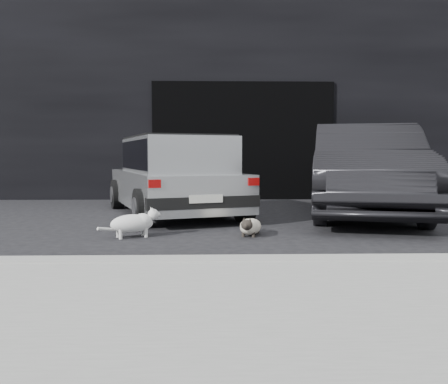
{
  "coord_description": "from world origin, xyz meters",
  "views": [
    {
      "loc": [
        0.29,
        -6.55,
        0.98
      ],
      "look_at": [
        0.46,
        -0.18,
        0.49
      ],
      "focal_mm": 38.0,
      "sensor_mm": 36.0,
      "label": 1
    }
  ],
  "objects_px": {
    "cat_white": "(135,223)",
    "cat_siamese": "(250,226)",
    "silver_hatchback": "(174,172)",
    "second_car": "(366,170)"
  },
  "relations": [
    {
      "from": "second_car",
      "to": "cat_siamese",
      "type": "relative_size",
      "value": 6.26
    },
    {
      "from": "cat_siamese",
      "to": "cat_white",
      "type": "distance_m",
      "value": 1.4
    },
    {
      "from": "silver_hatchback",
      "to": "cat_white",
      "type": "relative_size",
      "value": 5.39
    },
    {
      "from": "silver_hatchback",
      "to": "cat_siamese",
      "type": "height_order",
      "value": "silver_hatchback"
    },
    {
      "from": "cat_white",
      "to": "cat_siamese",
      "type": "bearing_deg",
      "value": 69.04
    },
    {
      "from": "silver_hatchback",
      "to": "second_car",
      "type": "distance_m",
      "value": 3.13
    },
    {
      "from": "silver_hatchback",
      "to": "second_car",
      "type": "height_order",
      "value": "second_car"
    },
    {
      "from": "second_car",
      "to": "cat_white",
      "type": "distance_m",
      "value": 4.01
    },
    {
      "from": "silver_hatchback",
      "to": "cat_siamese",
      "type": "bearing_deg",
      "value": -81.33
    },
    {
      "from": "cat_siamese",
      "to": "cat_white",
      "type": "height_order",
      "value": "cat_white"
    }
  ]
}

